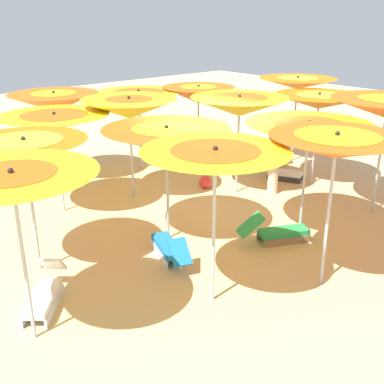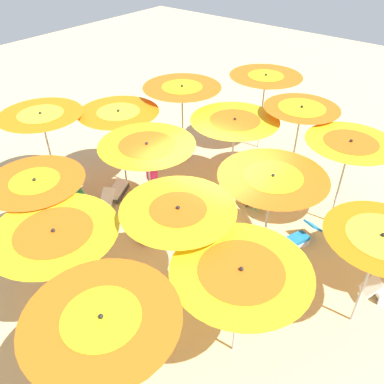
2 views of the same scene
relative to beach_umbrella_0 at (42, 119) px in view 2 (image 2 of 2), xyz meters
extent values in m
cube|color=#D1B57F|center=(1.31, -4.41, -2.24)|extent=(37.76, 37.76, 0.04)
cylinder|color=#B2B2B7|center=(0.00, 0.00, -1.11)|extent=(0.05, 0.05, 2.21)
cone|color=orange|center=(0.00, 0.00, -0.01)|extent=(2.12, 2.12, 0.30)
cone|color=yellow|center=(0.00, 0.00, 0.07)|extent=(1.14, 1.14, 0.16)
sphere|color=black|center=(0.00, 0.00, 0.17)|extent=(0.07, 0.07, 0.07)
cylinder|color=#B2B2B7|center=(-1.66, -2.16, -1.25)|extent=(0.05, 0.05, 1.93)
cone|color=orange|center=(-1.66, -2.16, -0.28)|extent=(2.00, 2.00, 0.44)
cone|color=yellow|center=(-1.66, -2.16, -0.17)|extent=(0.99, 0.99, 0.22)
sphere|color=black|center=(-1.66, -2.16, -0.03)|extent=(0.07, 0.07, 0.07)
cylinder|color=#B2B2B7|center=(-2.31, -3.69, -1.25)|extent=(0.05, 0.05, 1.92)
cone|color=yellow|center=(-2.31, -3.69, -0.29)|extent=(2.24, 2.24, 0.36)
cone|color=orange|center=(-2.31, -3.69, -0.21)|extent=(1.35, 1.35, 0.22)
sphere|color=black|center=(-2.31, -3.69, -0.08)|extent=(0.07, 0.07, 0.07)
cylinder|color=#B2B2B7|center=(-2.99, -5.73, -1.23)|extent=(0.05, 0.05, 1.98)
cone|color=orange|center=(-2.99, -5.73, -0.24)|extent=(2.18, 2.18, 0.44)
cone|color=yellow|center=(-2.99, -5.73, -0.12)|extent=(1.08, 1.08, 0.22)
sphere|color=black|center=(-2.99, -5.73, 0.01)|extent=(0.07, 0.07, 0.07)
cylinder|color=#B2B2B7|center=(1.51, -1.19, -1.19)|extent=(0.05, 0.05, 2.05)
cone|color=orange|center=(1.51, -1.19, -0.16)|extent=(2.14, 2.14, 0.33)
cone|color=yellow|center=(1.51, -1.19, -0.08)|extent=(1.13, 1.13, 0.17)
sphere|color=black|center=(1.51, -1.19, 0.03)|extent=(0.07, 0.07, 0.07)
cylinder|color=#B2B2B7|center=(0.67, -3.04, -1.19)|extent=(0.05, 0.05, 2.05)
cone|color=yellow|center=(0.67, -3.04, -0.17)|extent=(2.21, 2.21, 0.43)
cone|color=orange|center=(0.67, -3.04, -0.07)|extent=(1.28, 1.28, 0.25)
sphere|color=black|center=(0.67, -3.04, 0.08)|extent=(0.07, 0.07, 0.07)
cylinder|color=#B2B2B7|center=(-0.67, -5.10, -1.18)|extent=(0.05, 0.05, 2.07)
cone|color=yellow|center=(-0.67, -5.10, -0.14)|extent=(2.09, 2.09, 0.43)
cone|color=orange|center=(-0.67, -5.10, -0.03)|extent=(1.03, 1.03, 0.21)
sphere|color=black|center=(-0.67, -5.10, 0.10)|extent=(0.07, 0.07, 0.07)
cylinder|color=#B2B2B7|center=(-1.04, -6.68, -1.24)|extent=(0.05, 0.05, 1.95)
cone|color=yellow|center=(-1.04, -6.68, -0.26)|extent=(2.23, 2.23, 0.30)
cone|color=orange|center=(-1.04, -6.68, -0.20)|extent=(1.35, 1.35, 0.18)
sphere|color=black|center=(-1.04, -6.68, -0.08)|extent=(0.07, 0.07, 0.07)
cylinder|color=#B2B2B7|center=(3.46, -1.74, -1.09)|extent=(0.05, 0.05, 2.24)
cone|color=orange|center=(3.46, -1.74, 0.03)|extent=(2.24, 2.24, 0.39)
cone|color=yellow|center=(3.46, -1.74, 0.13)|extent=(1.15, 1.15, 0.20)
sphere|color=black|center=(3.46, -1.74, 0.25)|extent=(0.07, 0.07, 0.07)
cylinder|color=#B2B2B7|center=(3.08, -3.81, -1.22)|extent=(0.05, 0.05, 1.98)
cone|color=yellow|center=(3.08, -3.81, -0.23)|extent=(2.28, 2.28, 0.41)
cone|color=orange|center=(3.08, -3.81, -0.14)|extent=(1.30, 1.30, 0.23)
sphere|color=black|center=(3.08, -3.81, 0.00)|extent=(0.07, 0.07, 0.07)
cylinder|color=#B2B2B7|center=(1.50, -5.80, -1.25)|extent=(0.05, 0.05, 1.93)
cone|color=orange|center=(1.50, -5.80, -0.29)|extent=(2.29, 2.29, 0.41)
cone|color=yellow|center=(1.50, -5.80, -0.19)|extent=(1.23, 1.23, 0.22)
sphere|color=black|center=(1.50, -5.80, -0.05)|extent=(0.07, 0.07, 0.07)
cylinder|color=#B2B2B7|center=(0.96, -8.14, -1.20)|extent=(0.05, 0.05, 2.04)
cone|color=orange|center=(0.96, -8.14, -0.18)|extent=(1.93, 1.93, 0.36)
cone|color=yellow|center=(0.96, -8.14, -0.10)|extent=(1.18, 1.18, 0.22)
sphere|color=black|center=(0.96, -8.14, 0.03)|extent=(0.07, 0.07, 0.07)
cylinder|color=#B2B2B7|center=(5.70, -3.15, -1.10)|extent=(0.05, 0.05, 2.22)
cone|color=orange|center=(5.70, -3.15, 0.01)|extent=(2.20, 2.20, 0.44)
cone|color=yellow|center=(5.70, -3.15, 0.13)|extent=(1.07, 1.07, 0.22)
sphere|color=black|center=(5.70, -3.15, 0.26)|extent=(0.07, 0.07, 0.07)
cylinder|color=#B2B2B7|center=(4.35, -4.99, -1.10)|extent=(0.05, 0.05, 2.24)
cone|color=orange|center=(4.35, -4.99, 0.03)|extent=(1.95, 1.95, 0.33)
cone|color=yellow|center=(4.35, -4.99, 0.09)|extent=(1.20, 1.20, 0.20)
sphere|color=black|center=(4.35, -4.99, 0.22)|extent=(0.07, 0.07, 0.07)
cylinder|color=#B2B2B7|center=(3.54, -6.60, -1.14)|extent=(0.05, 0.05, 2.15)
cone|color=yellow|center=(3.54, -6.60, -0.07)|extent=(2.03, 2.03, 0.35)
cone|color=orange|center=(3.54, -6.60, 0.01)|extent=(1.22, 1.22, 0.21)
sphere|color=black|center=(3.54, -6.60, 0.14)|extent=(0.07, 0.07, 0.07)
cube|color=silver|center=(1.97, -6.39, -2.15)|extent=(0.89, 0.36, 0.14)
cube|color=silver|center=(2.08, -6.10, -2.15)|extent=(0.89, 0.36, 0.14)
cube|color=#1972B7|center=(2.02, -6.25, -2.03)|extent=(0.98, 0.62, 0.10)
cube|color=#1972B7|center=(2.64, -6.48, -1.82)|extent=(0.49, 0.44, 0.35)
cube|color=white|center=(1.64, -8.20, -1.82)|extent=(0.47, 0.47, 0.35)
cube|color=olive|center=(-0.22, -0.58, -2.15)|extent=(0.18, 0.81, 0.14)
cube|color=olive|center=(0.11, -0.63, -2.15)|extent=(0.18, 0.81, 0.14)
cube|color=green|center=(-0.05, -0.60, -2.03)|extent=(0.47, 0.86, 0.10)
cube|color=green|center=(-0.16, -1.21, -1.82)|extent=(0.40, 0.48, 0.35)
cube|color=#333338|center=(0.84, -1.32, -2.15)|extent=(0.79, 0.39, 0.14)
cube|color=#333338|center=(0.98, -1.62, -2.15)|extent=(0.79, 0.39, 0.14)
cube|color=white|center=(0.91, -1.47, -2.03)|extent=(0.91, 0.66, 0.10)
cube|color=white|center=(0.35, -1.73, -1.83)|extent=(0.51, 0.47, 0.34)
cube|color=olive|center=(2.89, -4.19, -2.15)|extent=(0.45, 0.84, 0.14)
cube|color=olive|center=(3.19, -4.34, -2.15)|extent=(0.45, 0.84, 0.14)
cube|color=green|center=(3.04, -4.27, -2.03)|extent=(0.72, 0.98, 0.10)
cube|color=green|center=(2.73, -4.87, -1.80)|extent=(0.51, 0.56, 0.39)
cylinder|color=beige|center=(1.31, -2.48, -1.82)|extent=(0.24, 0.24, 0.79)
cylinder|color=#D82672|center=(1.31, -2.48, -1.08)|extent=(0.30, 0.30, 0.69)
sphere|color=beige|center=(1.31, -2.48, -0.63)|extent=(0.21, 0.21, 0.21)
sphere|color=red|center=(-0.01, -3.43, -2.06)|extent=(0.32, 0.32, 0.32)
camera|label=1|loc=(7.77, -10.75, 1.80)|focal=43.44mm
camera|label=2|loc=(-4.78, -8.71, 4.44)|focal=37.13mm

